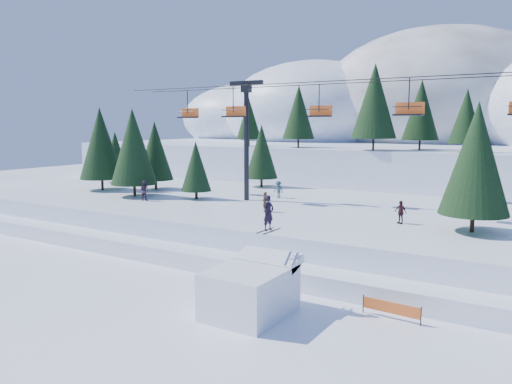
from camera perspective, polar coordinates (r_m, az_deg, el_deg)
The scene contains 10 objects.
ground at distance 25.12m, azimuth -6.14°, elevation -13.55°, with size 160.00×160.00×0.00m, color white.
mid_shelf at distance 39.96m, azimuth 9.87°, elevation -3.70°, with size 70.00×22.00×2.50m, color white.
berm at distance 31.31m, azimuth 2.93°, elevation -8.12°, with size 70.00×6.00×1.10m, color white.
mountain_ridge at distance 93.84m, azimuth 19.83°, elevation 7.63°, with size 119.00×60.67×26.46m.
jump_kicker at distance 24.41m, azimuth -0.57°, elevation -11.01°, with size 3.36×4.57×5.63m.
chairlift at distance 38.62m, azimuth 12.61°, elevation 7.89°, with size 46.00×3.21×10.28m.
conifer_stand at distance 38.18m, azimuth 17.47°, elevation 4.13°, with size 62.89×17.26×9.29m.
distant_skiers at distance 40.21m, azimuth 4.19°, elevation -0.57°, with size 32.26×9.72×1.75m.
banner_near at distance 24.88m, azimuth 15.19°, elevation -12.67°, with size 2.85×0.26×0.90m.
banner_far at distance 27.12m, azimuth 19.92°, elevation -11.14°, with size 2.67×1.07×0.90m.
Camera 1 is at (14.43, -18.43, 9.11)m, focal length 35.00 mm.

